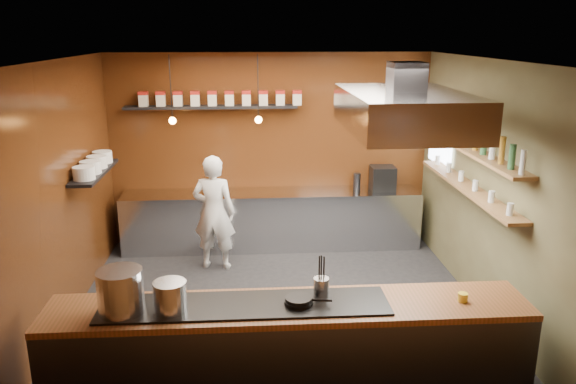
{
  "coord_description": "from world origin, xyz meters",
  "views": [
    {
      "loc": [
        -0.33,
        -6.19,
        3.3
      ],
      "look_at": [
        0.13,
        0.4,
        1.41
      ],
      "focal_mm": 35.0,
      "sensor_mm": 36.0,
      "label": 1
    }
  ],
  "objects": [
    {
      "name": "plate_shelf",
      "position": [
        -2.34,
        1.0,
        1.55
      ],
      "size": [
        0.3,
        1.4,
        0.04
      ],
      "primitive_type": "cube",
      "color": "black",
      "rests_on": "left_wall"
    },
    {
      "name": "butter_jar",
      "position": [
        1.59,
        -1.65,
        0.96
      ],
      "size": [
        0.11,
        0.11,
        0.08
      ],
      "primitive_type": "cylinder",
      "rotation": [
        0.0,
        0.0,
        0.22
      ],
      "color": "gold",
      "rests_on": "pass_counter"
    },
    {
      "name": "floor",
      "position": [
        0.0,
        0.0,
        0.0
      ],
      "size": [
        5.0,
        5.0,
        0.0
      ],
      "primitive_type": "plane",
      "color": "black",
      "rests_on": "ground"
    },
    {
      "name": "window_pane",
      "position": [
        2.45,
        1.7,
        1.9
      ],
      "size": [
        0.0,
        1.0,
        1.0
      ],
      "primitive_type": "plane",
      "rotation": [
        1.57,
        0.0,
        -1.57
      ],
      "color": "white",
      "rests_on": "right_wall"
    },
    {
      "name": "ceiling",
      "position": [
        0.0,
        0.0,
        3.0
      ],
      "size": [
        5.0,
        5.0,
        0.0
      ],
      "primitive_type": "plane",
      "rotation": [
        3.14,
        0.0,
        0.0
      ],
      "color": "silver",
      "rests_on": "back_wall"
    },
    {
      "name": "extractor_hood",
      "position": [
        1.3,
        -0.4,
        2.51
      ],
      "size": [
        1.2,
        2.0,
        0.72
      ],
      "color": "#38383D",
      "rests_on": "ceiling"
    },
    {
      "name": "pass_counter",
      "position": [
        -0.0,
        -1.6,
        0.47
      ],
      "size": [
        4.4,
        0.72,
        0.94
      ],
      "color": "#38383D",
      "rests_on": "floor"
    },
    {
      "name": "frying_pan",
      "position": [
        0.09,
        -1.63,
        0.97
      ],
      "size": [
        0.43,
        0.26,
        0.07
      ],
      "color": "black",
      "rests_on": "pass_counter"
    },
    {
      "name": "pendant_right",
      "position": [
        -0.2,
        1.7,
        2.15
      ],
      "size": [
        0.1,
        0.1,
        0.95
      ],
      "color": "black",
      "rests_on": "ceiling"
    },
    {
      "name": "chef",
      "position": [
        -0.85,
        1.42,
        0.83
      ],
      "size": [
        0.67,
        0.5,
        1.66
      ],
      "primitive_type": "imported",
      "rotation": [
        0.0,
        0.0,
        2.96
      ],
      "color": "silver",
      "rests_on": "floor"
    },
    {
      "name": "utensil_crock",
      "position": [
        0.3,
        -1.51,
        1.03
      ],
      "size": [
        0.17,
        0.17,
        0.19
      ],
      "primitive_type": "cylinder",
      "rotation": [
        0.0,
        0.0,
        0.22
      ],
      "color": "silver",
      "rests_on": "pass_counter"
    },
    {
      "name": "storage_tins",
      "position": [
        -0.75,
        2.36,
        2.33
      ],
      "size": [
        2.43,
        0.13,
        0.22
      ],
      "color": "beige",
      "rests_on": "tin_shelf"
    },
    {
      "name": "pendant_left",
      "position": [
        -1.4,
        1.7,
        2.15
      ],
      "size": [
        0.1,
        0.1,
        0.95
      ],
      "color": "black",
      "rests_on": "ceiling"
    },
    {
      "name": "bottle_shelf_lower",
      "position": [
        2.34,
        0.3,
        1.45
      ],
      "size": [
        0.26,
        2.8,
        0.04
      ],
      "primitive_type": "cube",
      "color": "brown",
      "rests_on": "right_wall"
    },
    {
      "name": "left_wall",
      "position": [
        -2.5,
        0.0,
        1.5
      ],
      "size": [
        0.0,
        5.0,
        5.0
      ],
      "primitive_type": "plane",
      "rotation": [
        1.57,
        0.0,
        1.57
      ],
      "color": "#3E1B0B",
      "rests_on": "ground"
    },
    {
      "name": "espresso_machine",
      "position": [
        1.74,
        2.2,
        1.09
      ],
      "size": [
        0.38,
        0.36,
        0.37
      ],
      "primitive_type": "cube",
      "rotation": [
        0.0,
        0.0,
        -0.02
      ],
      "color": "black",
      "rests_on": "prep_counter"
    },
    {
      "name": "tin_shelf",
      "position": [
        -0.9,
        2.36,
        2.2
      ],
      "size": [
        2.6,
        0.26,
        0.04
      ],
      "primitive_type": "cube",
      "color": "black",
      "rests_on": "back_wall"
    },
    {
      "name": "plate_stacks",
      "position": [
        -2.34,
        1.0,
        1.65
      ],
      "size": [
        0.26,
        1.16,
        0.16
      ],
      "color": "white",
      "rests_on": "plate_shelf"
    },
    {
      "name": "bottles",
      "position": [
        2.34,
        0.3,
        2.06
      ],
      "size": [
        0.06,
        2.66,
        0.24
      ],
      "color": "silver",
      "rests_on": "bottle_shelf_upper"
    },
    {
      "name": "stockpot_large",
      "position": [
        -1.47,
        -1.66,
        1.13
      ],
      "size": [
        0.44,
        0.44,
        0.39
      ],
      "primitive_type": "cylinder",
      "rotation": [
        0.0,
        0.0,
        -0.1
      ],
      "color": "silver",
      "rests_on": "pass_counter"
    },
    {
      "name": "bottle_shelf_upper",
      "position": [
        2.34,
        0.3,
        1.92
      ],
      "size": [
        0.26,
        2.8,
        0.04
      ],
      "primitive_type": "cube",
      "color": "brown",
      "rests_on": "right_wall"
    },
    {
      "name": "back_wall",
      "position": [
        0.0,
        2.5,
        1.5
      ],
      "size": [
        5.0,
        0.0,
        5.0
      ],
      "primitive_type": "plane",
      "rotation": [
        1.57,
        0.0,
        0.0
      ],
      "color": "#3E1B0B",
      "rests_on": "ground"
    },
    {
      "name": "right_wall",
      "position": [
        2.5,
        0.0,
        1.5
      ],
      "size": [
        0.0,
        5.0,
        5.0
      ],
      "primitive_type": "plane",
      "rotation": [
        1.57,
        0.0,
        -1.57
      ],
      "color": "#474128",
      "rests_on": "ground"
    },
    {
      "name": "wine_glasses",
      "position": [
        2.34,
        0.3,
        1.53
      ],
      "size": [
        0.07,
        2.37,
        0.13
      ],
      "color": "silver",
      "rests_on": "bottle_shelf_lower"
    },
    {
      "name": "prep_counter",
      "position": [
        0.0,
        2.17,
        0.45
      ],
      "size": [
        4.6,
        0.65,
        0.9
      ],
      "primitive_type": "cube",
      "color": "silver",
      "rests_on": "floor"
    },
    {
      "name": "stockpot_small",
      "position": [
        -1.05,
        -1.68,
        1.08
      ],
      "size": [
        0.36,
        0.36,
        0.27
      ],
      "primitive_type": "cylinder",
      "rotation": [
        0.0,
        0.0,
        0.3
      ],
      "color": "silver",
      "rests_on": "pass_counter"
    }
  ]
}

